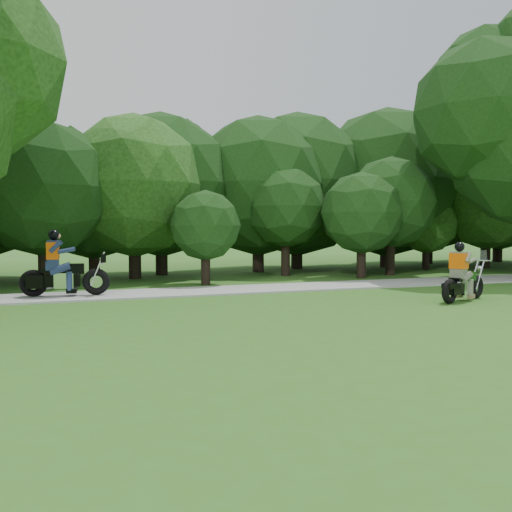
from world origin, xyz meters
TOP-DOWN VIEW (x-y plane):
  - ground at (0.00, 0.00)m, footprint 100.00×100.00m
  - walkway at (0.00, 8.00)m, footprint 60.00×2.20m
  - tree_line at (2.99, 14.68)m, footprint 40.97×11.66m
  - chopper_motorcycle at (3.60, 3.39)m, footprint 2.18×1.25m
  - touring_motorcycle at (-6.54, 8.04)m, footprint 2.47×0.88m

SIDE VIEW (x-z plane):
  - ground at x=0.00m, z-range 0.00..0.00m
  - walkway at x=0.00m, z-range 0.00..0.06m
  - chopper_motorcycle at x=3.60m, z-range -0.21..1.41m
  - touring_motorcycle at x=-6.54m, z-range -0.20..1.68m
  - tree_line at x=2.99m, z-range -0.26..7.60m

